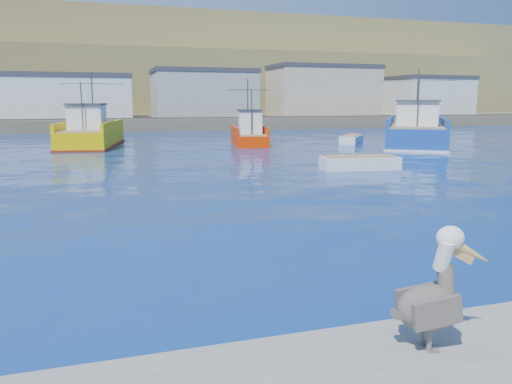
{
  "coord_description": "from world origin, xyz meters",
  "views": [
    {
      "loc": [
        -5.35,
        -9.55,
        3.97
      ],
      "look_at": [
        -1.21,
        3.78,
        1.41
      ],
      "focal_mm": 35.0,
      "sensor_mm": 36.0,
      "label": 1
    }
  ],
  "objects_px": {
    "boat_orange": "(249,134)",
    "skiff_far": "(351,140)",
    "trawler_blue": "(416,132)",
    "trawler_yellow_b": "(91,134)",
    "skiff_mid": "(360,164)",
    "pelican": "(434,297)"
  },
  "relations": [
    {
      "from": "trawler_yellow_b",
      "to": "pelican",
      "type": "bearing_deg",
      "value": -82.88
    },
    {
      "from": "boat_orange",
      "to": "skiff_mid",
      "type": "height_order",
      "value": "boat_orange"
    },
    {
      "from": "boat_orange",
      "to": "skiff_far",
      "type": "height_order",
      "value": "boat_orange"
    },
    {
      "from": "pelican",
      "to": "skiff_mid",
      "type": "bearing_deg",
      "value": 63.64
    },
    {
      "from": "trawler_yellow_b",
      "to": "boat_orange",
      "type": "height_order",
      "value": "trawler_yellow_b"
    },
    {
      "from": "skiff_mid",
      "to": "boat_orange",
      "type": "bearing_deg",
      "value": 94.73
    },
    {
      "from": "trawler_yellow_b",
      "to": "pelican",
      "type": "height_order",
      "value": "trawler_yellow_b"
    },
    {
      "from": "skiff_mid",
      "to": "trawler_yellow_b",
      "type": "bearing_deg",
      "value": 126.42
    },
    {
      "from": "trawler_blue",
      "to": "trawler_yellow_b",
      "type": "bearing_deg",
      "value": 164.31
    },
    {
      "from": "trawler_blue",
      "to": "skiff_far",
      "type": "distance_m",
      "value": 5.93
    },
    {
      "from": "boat_orange",
      "to": "skiff_mid",
      "type": "bearing_deg",
      "value": -85.27
    },
    {
      "from": "trawler_blue",
      "to": "skiff_far",
      "type": "xyz_separation_m",
      "value": [
        -4.26,
        4.03,
        -0.88
      ]
    },
    {
      "from": "skiff_mid",
      "to": "skiff_far",
      "type": "bearing_deg",
      "value": 63.51
    },
    {
      "from": "boat_orange",
      "to": "pelican",
      "type": "height_order",
      "value": "boat_orange"
    },
    {
      "from": "trawler_yellow_b",
      "to": "skiff_far",
      "type": "distance_m",
      "value": 23.95
    },
    {
      "from": "boat_orange",
      "to": "skiff_far",
      "type": "xyz_separation_m",
      "value": [
        9.88,
        -1.08,
        -0.69
      ]
    },
    {
      "from": "trawler_blue",
      "to": "pelican",
      "type": "relative_size",
      "value": 8.06
    },
    {
      "from": "pelican",
      "to": "boat_orange",
      "type": "bearing_deg",
      "value": 77.32
    },
    {
      "from": "boat_orange",
      "to": "skiff_far",
      "type": "relative_size",
      "value": 1.79
    },
    {
      "from": "trawler_yellow_b",
      "to": "skiff_mid",
      "type": "bearing_deg",
      "value": -53.58
    },
    {
      "from": "trawler_yellow_b",
      "to": "trawler_blue",
      "type": "xyz_separation_m",
      "value": [
        27.89,
        -7.84,
        0.12
      ]
    },
    {
      "from": "boat_orange",
      "to": "pelican",
      "type": "bearing_deg",
      "value": -102.68
    }
  ]
}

